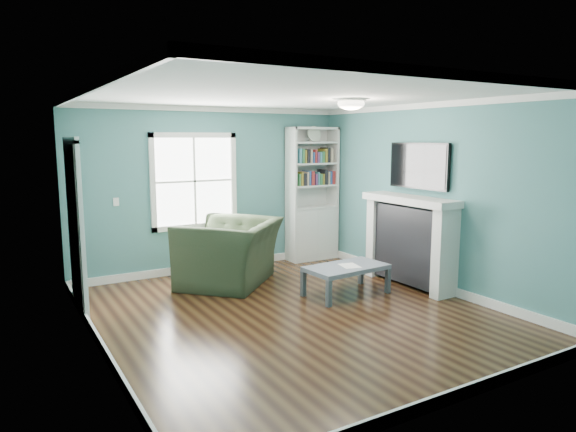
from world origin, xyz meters
TOP-DOWN VIEW (x-y plane):
  - floor at (0.00, 0.00)m, footprint 5.00×5.00m
  - room_walls at (0.00, 0.00)m, footprint 5.00×5.00m
  - trim at (0.00, 0.00)m, footprint 4.50×5.00m
  - window at (-0.30, 2.49)m, footprint 1.40×0.06m
  - bookshelf at (1.77, 2.30)m, footprint 0.90×0.35m
  - fireplace at (2.08, 0.20)m, footprint 0.44×1.58m
  - tv at (2.20, 0.20)m, footprint 0.06×1.10m
  - door at (-2.22, 1.40)m, footprint 0.12×0.98m
  - ceiling_fixture at (0.90, 0.10)m, footprint 0.38×0.38m
  - light_switch at (-1.50, 2.48)m, footprint 0.08×0.01m
  - recliner at (-0.11, 1.60)m, footprint 1.67×1.66m
  - coffee_table at (1.02, 0.30)m, footprint 1.15×0.68m
  - paper_sheet at (1.05, 0.26)m, footprint 0.28×0.33m

SIDE VIEW (x-z plane):
  - floor at x=0.00m, z-range 0.00..0.00m
  - coffee_table at x=1.02m, z-range 0.15..0.55m
  - paper_sheet at x=1.05m, z-range 0.40..0.41m
  - recliner at x=-0.11m, z-range 0.00..1.25m
  - fireplace at x=2.08m, z-range -0.01..1.29m
  - bookshelf at x=1.77m, z-range -0.23..2.08m
  - door at x=-2.22m, z-range -0.01..2.16m
  - light_switch at x=-1.50m, z-range 1.14..1.26m
  - trim at x=0.00m, z-range -0.06..2.54m
  - window at x=-0.30m, z-range 0.70..2.20m
  - room_walls at x=0.00m, z-range -0.92..4.08m
  - tv at x=2.20m, z-range 1.40..2.05m
  - ceiling_fixture at x=0.90m, z-range 2.47..2.63m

